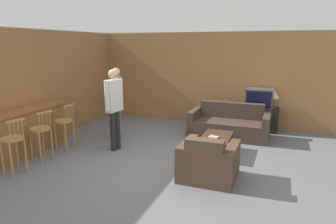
# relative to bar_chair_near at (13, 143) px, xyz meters

# --- Properties ---
(ground_plane) EXTENTS (24.00, 24.00, 0.00)m
(ground_plane) POSITION_rel_bar_chair_near_xyz_m (2.32, 1.28, -0.56)
(ground_plane) COLOR slate
(wall_back) EXTENTS (9.40, 0.08, 2.60)m
(wall_back) POSITION_rel_bar_chair_near_xyz_m (2.32, 4.75, 0.74)
(wall_back) COLOR #9E6B3D
(wall_back) RESTS_ON ground_plane
(wall_left) EXTENTS (0.08, 8.47, 2.60)m
(wall_left) POSITION_rel_bar_chair_near_xyz_m (-0.95, 2.52, 0.74)
(wall_left) COLOR #9E6B3D
(wall_left) RESTS_ON ground_plane
(bar_counter) EXTENTS (0.55, 2.34, 0.95)m
(bar_counter) POSITION_rel_bar_chair_near_xyz_m (-0.62, 0.69, -0.08)
(bar_counter) COLOR brown
(bar_counter) RESTS_ON ground_plane
(bar_chair_near) EXTENTS (0.46, 0.46, 1.01)m
(bar_chair_near) POSITION_rel_bar_chair_near_xyz_m (0.00, 0.00, 0.00)
(bar_chair_near) COLOR #B77F42
(bar_chair_near) RESTS_ON ground_plane
(bar_chair_mid) EXTENTS (0.45, 0.45, 1.01)m
(bar_chair_mid) POSITION_rel_bar_chair_near_xyz_m (0.00, 0.66, 0.00)
(bar_chair_mid) COLOR #B77F42
(bar_chair_mid) RESTS_ON ground_plane
(bar_chair_far) EXTENTS (0.39, 0.39, 1.01)m
(bar_chair_far) POSITION_rel_bar_chair_near_xyz_m (0.00, 1.35, 0.00)
(bar_chair_far) COLOR #B77F42
(bar_chair_far) RESTS_ON ground_plane
(couch_far) EXTENTS (1.92, 0.92, 0.81)m
(couch_far) POSITION_rel_bar_chair_near_xyz_m (3.20, 3.59, -0.27)
(couch_far) COLOR #423328
(couch_far) RESTS_ON ground_plane
(armchair_near) EXTENTS (0.93, 0.87, 0.79)m
(armchair_near) POSITION_rel_bar_chair_near_xyz_m (3.29, 1.00, -0.27)
(armchair_near) COLOR #4C3828
(armchair_near) RESTS_ON ground_plane
(coffee_table) EXTENTS (0.59, 1.02, 0.38)m
(coffee_table) POSITION_rel_bar_chair_near_xyz_m (3.15, 2.25, -0.23)
(coffee_table) COLOR #472D1E
(coffee_table) RESTS_ON ground_plane
(tv_unit) EXTENTS (1.03, 0.52, 0.62)m
(tv_unit) POSITION_rel_bar_chair_near_xyz_m (3.82, 4.42, -0.25)
(tv_unit) COLOR black
(tv_unit) RESTS_ON ground_plane
(tv) EXTENTS (0.69, 0.49, 0.50)m
(tv) POSITION_rel_bar_chair_near_xyz_m (3.82, 4.41, 0.31)
(tv) COLOR #4C4C4C
(tv) RESTS_ON tv_unit
(book_on_table) EXTENTS (0.21, 0.17, 0.03)m
(book_on_table) POSITION_rel_bar_chair_near_xyz_m (3.12, 2.12, -0.16)
(book_on_table) COLOR #B7AD99
(book_on_table) RESTS_ON coffee_table
(table_lamp) EXTENTS (0.29, 0.29, 0.51)m
(table_lamp) POSITION_rel_bar_chair_near_xyz_m (4.17, 4.42, 0.44)
(table_lamp) COLOR brown
(table_lamp) RESTS_ON tv_unit
(person_by_window) EXTENTS (0.26, 0.50, 1.74)m
(person_by_window) POSITION_rel_bar_chair_near_xyz_m (0.77, 2.30, 0.44)
(person_by_window) COLOR #756B5B
(person_by_window) RESTS_ON ground_plane
(person_by_counter) EXTENTS (0.22, 0.54, 1.76)m
(person_by_counter) POSITION_rel_bar_chair_near_xyz_m (1.05, 1.71, 0.45)
(person_by_counter) COLOR black
(person_by_counter) RESTS_ON ground_plane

